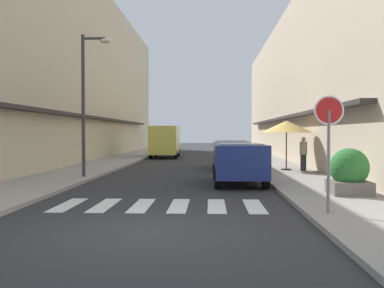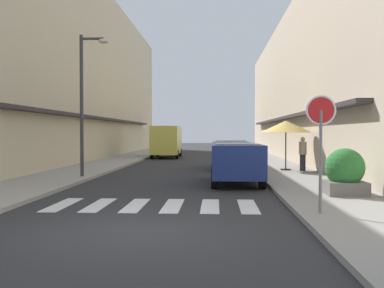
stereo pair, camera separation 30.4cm
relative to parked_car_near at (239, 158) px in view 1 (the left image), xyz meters
The scene contains 14 objects.
ground_plane 12.25m from the parked_car_near, 100.83° to the left, with size 109.78×109.78×0.00m, color #2B2B2D.
sidewalk_left 13.95m from the parked_car_near, 120.43° to the left, with size 2.81×69.86×0.12m, color #9E998E.
sidewalk_right 12.28m from the parked_car_near, 78.43° to the left, with size 2.81×69.86×0.12m, color gray.
building_row_left 18.11m from the parked_car_near, 129.06° to the left, with size 5.50×46.91×11.99m.
building_row_right 15.45m from the parked_car_near, 64.77° to the left, with size 5.50×46.91×9.90m.
crosswalk 5.59m from the parked_car_near, 114.63° to the right, with size 5.20×2.20×0.01m.
parked_car_near is the anchor object (origin of this frame).
parked_car_mid 6.51m from the parked_car_near, 90.00° to the left, with size 1.83×4.21×1.47m.
delivery_van 17.68m from the parked_car_near, 104.56° to the left, with size 2.09×5.44×2.37m.
round_street_sign 6.80m from the parked_car_near, 76.93° to the right, with size 0.65×0.07×2.54m.
street_lamp 6.56m from the parked_car_near, 168.15° to the left, with size 1.19×0.28×5.61m.
cafe_umbrella 5.49m from the parked_car_near, 61.94° to the left, with size 2.40×2.40×2.30m.
planter_corner 4.55m from the parked_car_near, 50.52° to the right, with size 1.10×1.10×1.30m.
pedestrian_walking_near 5.26m from the parked_car_near, 52.54° to the left, with size 0.34×0.34×1.55m.
Camera 1 is at (1.27, -8.24, 1.85)m, focal length 41.59 mm.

